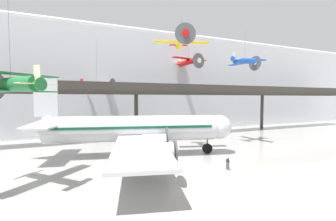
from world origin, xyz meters
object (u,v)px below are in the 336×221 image
suspended_plane_green_biplane (11,84)px  suspended_plane_blue_trainer (245,61)px  suspended_plane_yellow_lowwing (182,41)px  info_sign_pedestal (228,165)px  suspended_plane_silver_racer (97,86)px  airliner_silver_main (132,129)px  suspended_plane_red_highwing (189,62)px

suspended_plane_green_biplane → suspended_plane_blue_trainer: bearing=-119.8°
suspended_plane_yellow_lowwing → info_sign_pedestal: bearing=22.8°
suspended_plane_yellow_lowwing → suspended_plane_silver_racer: (-9.25, 15.23, -5.43)m
suspended_plane_yellow_lowwing → suspended_plane_silver_racer: 18.63m
airliner_silver_main → suspended_plane_green_biplane: size_ratio=2.72×
airliner_silver_main → suspended_plane_yellow_lowwing: suspended_plane_yellow_lowwing is taller
suspended_plane_silver_racer → suspended_plane_green_biplane: bearing=-78.2°
suspended_plane_silver_racer → suspended_plane_blue_trainer: bearing=0.4°
airliner_silver_main → suspended_plane_silver_racer: (-2.60, 15.02, 5.91)m
suspended_plane_green_biplane → suspended_plane_silver_racer: suspended_plane_silver_racer is taller
suspended_plane_green_biplane → suspended_plane_red_highwing: bearing=-95.7°
suspended_plane_red_highwing → suspended_plane_yellow_lowwing: bearing=-42.1°
airliner_silver_main → info_sign_pedestal: bearing=-34.8°
suspended_plane_red_highwing → info_sign_pedestal: bearing=-29.9°
suspended_plane_blue_trainer → suspended_plane_silver_racer: bearing=138.8°
airliner_silver_main → suspended_plane_blue_trainer: suspended_plane_blue_trainer is taller
suspended_plane_red_highwing → suspended_plane_green_biplane: bearing=-63.0°
suspended_plane_silver_racer → info_sign_pedestal: (10.14, -23.89, -8.85)m
suspended_plane_blue_trainer → info_sign_pedestal: 19.41m
suspended_plane_blue_trainer → suspended_plane_green_biplane: 30.78m
airliner_silver_main → suspended_plane_yellow_lowwing: (6.65, -0.21, 11.34)m
suspended_plane_blue_trainer → suspended_plane_yellow_lowwing: 11.99m
suspended_plane_yellow_lowwing → suspended_plane_red_highwing: bearing=165.5°
suspended_plane_yellow_lowwing → suspended_plane_silver_racer: bearing=-131.8°
airliner_silver_main → suspended_plane_silver_racer: size_ratio=2.98×
suspended_plane_green_biplane → info_sign_pedestal: size_ratio=8.74×
suspended_plane_blue_trainer → suspended_plane_red_highwing: bearing=93.2°
suspended_plane_red_highwing → info_sign_pedestal: size_ratio=6.80×
airliner_silver_main → suspended_plane_blue_trainer: bearing=18.3°
suspended_plane_yellow_lowwing → suspended_plane_silver_racer: suspended_plane_yellow_lowwing is taller
suspended_plane_red_highwing → suspended_plane_blue_trainer: (2.64, -13.67, -1.78)m
airliner_silver_main → suspended_plane_red_highwing: size_ratio=3.50×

